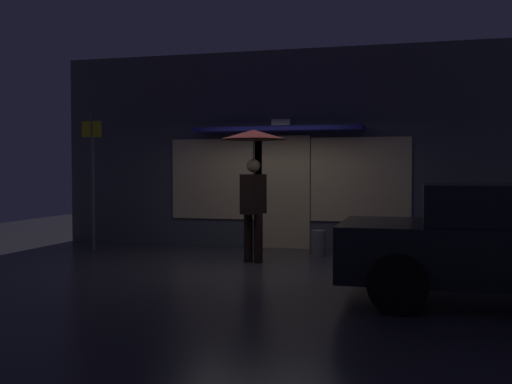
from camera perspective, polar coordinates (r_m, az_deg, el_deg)
name	(u,v)px	position (r m, az deg, el deg)	size (l,w,h in m)	color
ground_plane	(254,265)	(9.54, -0.19, -7.09)	(18.00, 18.00, 0.00)	#38353A
building_facade	(284,150)	(11.70, 2.70, 4.05)	(9.24, 1.00, 3.87)	#4C4C56
person_with_umbrella	(253,162)	(9.74, -0.26, 2.95)	(1.11, 1.11, 2.19)	black
street_sign_post	(93,175)	(11.56, -15.48, 1.61)	(0.40, 0.07, 2.55)	#595B60
sidewalk_bollard	(318,243)	(10.62, 6.04, -4.92)	(0.26, 0.26, 0.46)	slate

